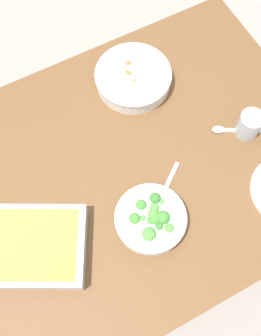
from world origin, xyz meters
TOP-DOWN VIEW (x-y plane):
  - ground_plane at (0.00, 0.00)m, footprint 6.00×6.00m
  - dining_table at (0.00, 0.00)m, footprint 1.20×0.90m
  - stew_bowl at (0.15, 0.26)m, footprint 0.25×0.25m
  - broccoli_bowl at (-0.03, -0.17)m, footprint 0.20×0.20m
  - baking_dish at (-0.35, -0.09)m, footprint 0.37×0.34m
  - drink_cup at (0.37, -0.06)m, footprint 0.07×0.07m
  - spoon_by_stew at (0.14, 0.22)m, footprint 0.05×0.18m
  - spoon_by_broccoli at (0.04, -0.12)m, footprint 0.15×0.12m
  - spoon_spare at (0.34, -0.04)m, footprint 0.16×0.10m

SIDE VIEW (x-z plane):
  - ground_plane at x=0.00m, z-range 0.00..0.00m
  - dining_table at x=0.00m, z-range 0.28..1.02m
  - spoon_by_stew at x=0.14m, z-range 0.74..0.75m
  - spoon_by_broccoli at x=0.04m, z-range 0.74..0.75m
  - spoon_spare at x=0.34m, z-range 0.74..0.75m
  - broccoli_bowl at x=-0.03m, z-range 0.74..0.80m
  - stew_bowl at x=0.15m, z-range 0.74..0.80m
  - baking_dish at x=-0.35m, z-range 0.74..0.80m
  - drink_cup at x=0.37m, z-range 0.74..0.82m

